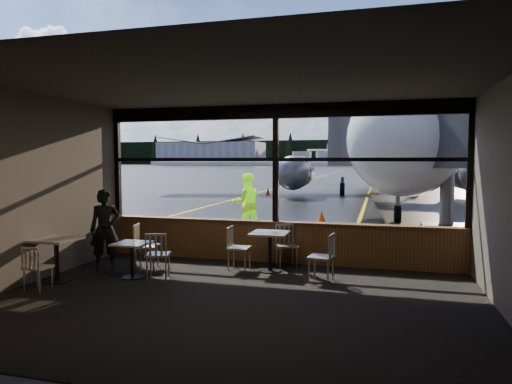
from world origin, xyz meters
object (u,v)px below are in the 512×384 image
at_px(cafe_table_left, 57,260).
at_px(passenger, 105,229).
at_px(cone_nose, 321,218).
at_px(chair_near_e, 321,258).
at_px(cafe_table_mid, 132,260).
at_px(chair_near_w, 239,248).
at_px(ground_crew, 246,203).
at_px(cone_wing, 268,191).
at_px(cafe_table_near, 270,252).
at_px(chair_left_s, 38,268).
at_px(airliner, 381,109).
at_px(jet_bridge, 425,160).
at_px(chair_mid_w, 147,247).
at_px(chair_mid_s, 158,255).
at_px(chair_near_n, 287,246).

height_order(cafe_table_left, passenger, passenger).
bearing_deg(cone_nose, chair_near_e, -82.96).
xyz_separation_m(cafe_table_mid, cafe_table_left, (-1.23, -0.61, 0.06)).
relative_size(cafe_table_mid, passenger, 0.41).
bearing_deg(chair_near_w, ground_crew, -166.00).
xyz_separation_m(cone_nose, cone_wing, (-5.27, 13.65, -0.04)).
relative_size(cafe_table_near, chair_near_e, 0.88).
xyz_separation_m(cafe_table_near, chair_near_w, (-0.64, -0.05, 0.05)).
height_order(cafe_table_left, chair_left_s, cafe_table_left).
bearing_deg(chair_near_w, cafe_table_near, 94.11).
distance_m(cafe_table_left, chair_near_e, 4.96).
relative_size(airliner, cafe_table_near, 43.61).
relative_size(airliner, jet_bridge, 3.39).
bearing_deg(chair_mid_w, ground_crew, 158.53).
bearing_deg(cone_wing, cafe_table_near, -76.14).
distance_m(chair_mid_s, passenger, 1.52).
xyz_separation_m(airliner, chair_left_s, (-5.70, -22.83, -5.04)).
bearing_deg(chair_mid_s, cone_nose, 57.88).
relative_size(cafe_table_left, chair_near_n, 0.90).
bearing_deg(chair_mid_w, passenger, -89.29).
xyz_separation_m(jet_bridge, chair_near_n, (-3.27, -5.90, -1.84)).
bearing_deg(chair_left_s, chair_near_e, 21.75).
xyz_separation_m(cafe_table_mid, chair_near_e, (3.57, 0.68, 0.11)).
bearing_deg(cafe_table_mid, chair_left_s, -134.08).
bearing_deg(chair_near_e, chair_left_s, 120.13).
bearing_deg(chair_near_w, cone_wing, -168.57).
bearing_deg(chair_mid_w, chair_left_s, -43.42).
distance_m(chair_near_n, cone_nose, 6.41).
xyz_separation_m(airliner, cone_wing, (-7.16, 0.09, -5.21)).
height_order(cafe_table_mid, cafe_table_left, cafe_table_left).
height_order(cafe_table_left, ground_crew, ground_crew).
bearing_deg(cafe_table_mid, cafe_table_left, -153.37).
bearing_deg(airliner, cafe_table_mid, -105.26).
distance_m(chair_left_s, passenger, 1.76).
height_order(jet_bridge, ground_crew, jet_bridge).
distance_m(cafe_table_near, chair_near_n, 0.53).
relative_size(cafe_table_near, cafe_table_mid, 1.17).
height_order(chair_left_s, ground_crew, ground_crew).
bearing_deg(chair_mid_w, cafe_table_mid, -7.62).
relative_size(chair_near_e, cone_nose, 1.72).
xyz_separation_m(chair_left_s, passenger, (0.24, 1.69, 0.44)).
relative_size(chair_near_n, chair_mid_w, 0.96).
bearing_deg(cafe_table_mid, chair_near_e, 10.85).
relative_size(passenger, ground_crew, 0.90).
height_order(chair_near_n, chair_mid_w, chair_mid_w).
bearing_deg(chair_mid_s, cafe_table_mid, 173.69).
bearing_deg(chair_near_w, jet_bridge, 146.31).
distance_m(chair_mid_s, cone_wing, 21.86).
distance_m(cafe_table_mid, chair_mid_w, 0.74).
relative_size(chair_mid_s, chair_mid_w, 0.96).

